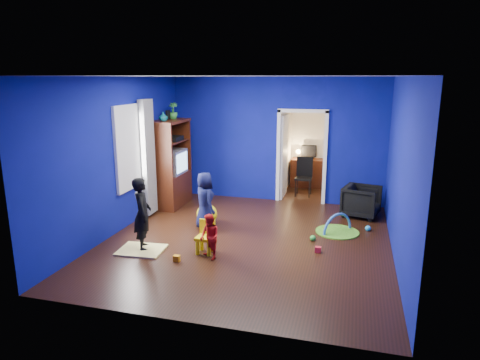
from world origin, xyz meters
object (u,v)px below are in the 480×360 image
(crt_tv, at_px, (173,162))
(tv_armoire, at_px, (171,163))
(kid_chair, at_px, (205,239))
(child_black, at_px, (142,214))
(armchair, at_px, (361,201))
(vase, at_px, (163,117))
(study_desk, at_px, (308,173))
(child_navy, at_px, (205,201))
(hopper_ball, at_px, (207,214))
(play_mat, at_px, (337,232))
(folding_chair, at_px, (303,178))
(toddler_red, at_px, (210,237))

(crt_tv, bearing_deg, tv_armoire, 180.00)
(kid_chair, bearing_deg, child_black, -170.99)
(child_black, xyz_separation_m, tv_armoire, (-0.59, 2.53, 0.35))
(armchair, relative_size, tv_armoire, 0.37)
(vase, bearing_deg, child_black, -75.20)
(study_desk, bearing_deg, crt_tv, -137.47)
(child_navy, xyz_separation_m, kid_chair, (0.40, -1.13, -0.31))
(armchair, bearing_deg, study_desk, 45.39)
(child_navy, relative_size, hopper_ball, 2.71)
(play_mat, bearing_deg, folding_chair, 111.36)
(child_navy, relative_size, vase, 5.74)
(vase, xyz_separation_m, hopper_ball, (1.22, -0.74, -1.85))
(folding_chair, bearing_deg, vase, -146.17)
(play_mat, bearing_deg, study_desk, 105.67)
(play_mat, height_order, study_desk, study_desk)
(child_black, relative_size, study_desk, 1.43)
(toddler_red, xyz_separation_m, play_mat, (1.95, 1.78, -0.36))
(child_black, relative_size, child_navy, 1.12)
(tv_armoire, bearing_deg, child_navy, -45.60)
(kid_chair, bearing_deg, study_desk, 80.40)
(armchair, bearing_deg, hopper_ball, 127.86)
(toddler_red, xyz_separation_m, crt_tv, (-1.78, 2.62, 0.65))
(crt_tv, relative_size, play_mat, 0.86)
(child_navy, xyz_separation_m, crt_tv, (-1.23, 1.29, 0.46))
(folding_chair, bearing_deg, study_desk, 90.00)
(tv_armoire, xyz_separation_m, study_desk, (2.82, 2.55, -0.60))
(child_black, relative_size, tv_armoire, 0.64)
(child_navy, distance_m, play_mat, 2.60)
(armchair, relative_size, crt_tv, 1.04)
(child_navy, xyz_separation_m, folding_chair, (1.55, 2.88, -0.10))
(crt_tv, height_order, kid_chair, crt_tv)
(child_navy, height_order, vase, vase)
(crt_tv, xyz_separation_m, kid_chair, (1.63, -2.42, -0.77))
(tv_armoire, bearing_deg, child_black, -76.89)
(study_desk, xyz_separation_m, folding_chair, (0.00, -0.96, 0.09))
(tv_armoire, xyz_separation_m, kid_chair, (1.67, -2.42, -0.73))
(crt_tv, xyz_separation_m, play_mat, (3.73, -0.85, -1.01))
(tv_armoire, distance_m, study_desk, 3.85)
(child_black, height_order, folding_chair, child_black)
(vase, distance_m, hopper_ball, 2.34)
(play_mat, bearing_deg, toddler_red, -137.70)
(crt_tv, relative_size, folding_chair, 0.76)
(kid_chair, distance_m, play_mat, 2.64)
(hopper_ball, xyz_separation_m, study_desk, (1.60, 3.59, 0.17))
(child_navy, height_order, study_desk, child_navy)
(study_desk, bearing_deg, child_navy, -112.01)
(child_navy, bearing_deg, toddler_red, 159.41)
(vase, xyz_separation_m, play_mat, (3.77, -0.55, -2.05))
(toddler_red, bearing_deg, armchair, 93.51)
(child_black, bearing_deg, armchair, -79.20)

